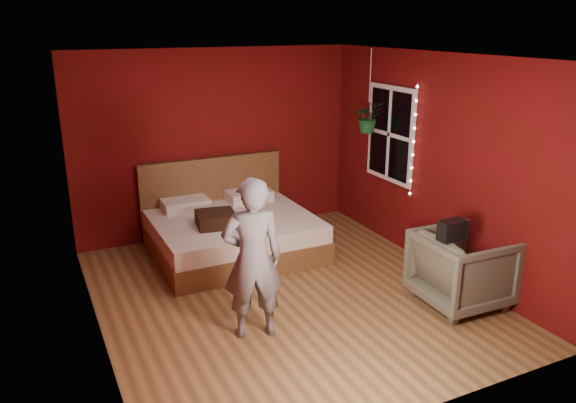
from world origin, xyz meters
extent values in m
plane|color=olive|center=(0.00, 0.00, 0.00)|extent=(4.50, 4.50, 0.00)
cube|color=maroon|center=(0.00, 2.26, 1.30)|extent=(4.00, 0.02, 2.60)
cube|color=maroon|center=(0.00, -2.26, 1.30)|extent=(4.00, 0.02, 2.60)
cube|color=maroon|center=(-2.01, 0.00, 1.30)|extent=(0.02, 4.50, 2.60)
cube|color=maroon|center=(2.01, 0.00, 1.30)|extent=(0.02, 4.50, 2.60)
cube|color=silver|center=(0.00, 0.00, 2.61)|extent=(4.00, 4.50, 0.02)
cube|color=white|center=(1.97, 0.90, 1.50)|extent=(0.04, 0.97, 1.27)
cube|color=black|center=(1.96, 0.90, 1.50)|extent=(0.02, 0.85, 1.15)
cube|color=white|center=(1.95, 0.90, 1.50)|extent=(0.03, 0.05, 1.15)
cube|color=white|center=(1.95, 0.90, 1.50)|extent=(0.03, 0.85, 0.05)
cylinder|color=silver|center=(1.94, 0.38, 1.50)|extent=(0.01, 0.01, 1.45)
sphere|color=#FFF2CC|center=(1.94, 0.38, 0.83)|extent=(0.04, 0.04, 0.04)
sphere|color=#FFF2CC|center=(1.94, 0.38, 0.99)|extent=(0.04, 0.04, 0.04)
sphere|color=#FFF2CC|center=(1.94, 0.38, 1.16)|extent=(0.04, 0.04, 0.04)
sphere|color=#FFF2CC|center=(1.94, 0.38, 1.33)|extent=(0.04, 0.04, 0.04)
sphere|color=#FFF2CC|center=(1.94, 0.38, 1.50)|extent=(0.04, 0.04, 0.04)
sphere|color=#FFF2CC|center=(1.94, 0.38, 1.67)|extent=(0.04, 0.04, 0.04)
sphere|color=#FFF2CC|center=(1.94, 0.38, 1.84)|extent=(0.04, 0.04, 0.04)
sphere|color=#FFF2CC|center=(1.94, 0.38, 2.01)|extent=(0.04, 0.04, 0.04)
sphere|color=#FFF2CC|center=(1.94, 0.38, 2.17)|extent=(0.04, 0.04, 0.04)
cube|color=brown|center=(-0.13, 1.33, 0.14)|extent=(2.04, 1.74, 0.29)
cube|color=white|center=(-0.13, 1.33, 0.40)|extent=(2.00, 1.70, 0.22)
cube|color=brown|center=(-0.13, 2.16, 0.56)|extent=(2.04, 0.08, 1.12)
cube|color=silver|center=(-0.58, 1.91, 0.58)|extent=(0.61, 0.39, 0.14)
cube|color=silver|center=(0.33, 1.91, 0.58)|extent=(0.61, 0.39, 0.14)
imported|color=slate|center=(-0.65, -0.62, 0.80)|extent=(0.65, 0.50, 1.60)
imported|color=#60614C|center=(1.60, -1.01, 0.41)|extent=(0.92, 0.89, 0.81)
cube|color=black|center=(1.35, -1.07, 0.91)|extent=(0.30, 0.16, 0.20)
cube|color=#321B10|center=(-0.42, 1.15, 0.59)|extent=(0.53, 0.53, 0.17)
cylinder|color=silver|center=(1.76, 1.12, 2.26)|extent=(0.01, 0.01, 0.69)
imported|color=#1B5E2A|center=(1.76, 1.12, 1.71)|extent=(0.43, 0.40, 0.41)
camera|label=1|loc=(-2.46, -5.13, 2.94)|focal=35.00mm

